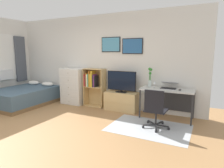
# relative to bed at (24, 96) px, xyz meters

# --- Properties ---
(ground_plane) EXTENTS (7.20, 7.20, 0.00)m
(ground_plane) POSITION_rel_bed_xyz_m (2.15, -1.39, -0.26)
(ground_plane) COLOR #A87A4C
(wall_back_with_posters) EXTENTS (6.12, 0.09, 2.70)m
(wall_back_with_posters) POSITION_rel_bed_xyz_m (2.16, 1.04, 1.10)
(wall_back_with_posters) COLOR silver
(wall_back_with_posters) RESTS_ON ground_plane
(area_rug) EXTENTS (1.70, 1.20, 0.01)m
(area_rug) POSITION_rel_bed_xyz_m (4.06, -0.11, -0.25)
(area_rug) COLOR #B2B7BC
(area_rug) RESTS_ON ground_plane
(bed) EXTENTS (1.50, 1.99, 0.63)m
(bed) POSITION_rel_bed_xyz_m (0.00, 0.00, 0.00)
(bed) COLOR brown
(bed) RESTS_ON ground_plane
(dresser) EXTENTS (0.73, 0.46, 1.12)m
(dresser) POSITION_rel_bed_xyz_m (1.34, 0.77, 0.30)
(dresser) COLOR white
(dresser) RESTS_ON ground_plane
(bookshelf) EXTENTS (0.64, 0.30, 1.14)m
(bookshelf) POSITION_rel_bed_xyz_m (2.05, 0.83, 0.42)
(bookshelf) COLOR tan
(bookshelf) RESTS_ON ground_plane
(tv_stand) EXTENTS (0.93, 0.41, 0.52)m
(tv_stand) POSITION_rel_bed_xyz_m (3.01, 0.78, 0.01)
(tv_stand) COLOR tan
(tv_stand) RESTS_ON ground_plane
(television) EXTENTS (0.85, 0.16, 0.59)m
(television) POSITION_rel_bed_xyz_m (3.01, 0.76, 0.56)
(television) COLOR black
(television) RESTS_ON tv_stand
(desk) EXTENTS (1.25, 0.59, 0.74)m
(desk) POSITION_rel_bed_xyz_m (4.26, 0.76, 0.35)
(desk) COLOR silver
(desk) RESTS_ON ground_plane
(office_chair) EXTENTS (0.56, 0.58, 0.86)m
(office_chair) POSITION_rel_bed_xyz_m (4.18, -0.11, 0.20)
(office_chair) COLOR #232326
(office_chair) RESTS_ON ground_plane
(laptop) EXTENTS (0.38, 0.41, 0.17)m
(laptop) POSITION_rel_bed_xyz_m (4.28, 0.79, 0.55)
(laptop) COLOR #B7B7BC
(laptop) RESTS_ON desk
(computer_mouse) EXTENTS (0.06, 0.10, 0.03)m
(computer_mouse) POSITION_rel_bed_xyz_m (4.56, 0.64, 0.50)
(computer_mouse) COLOR #262628
(computer_mouse) RESTS_ON desk
(bamboo_vase) EXTENTS (0.10, 0.10, 0.49)m
(bamboo_vase) POSITION_rel_bed_xyz_m (3.78, 0.85, 0.71)
(bamboo_vase) COLOR silver
(bamboo_vase) RESTS_ON desk
(wine_glass) EXTENTS (0.07, 0.07, 0.18)m
(wine_glass) POSITION_rel_bed_xyz_m (3.95, 0.66, 0.62)
(wine_glass) COLOR silver
(wine_glass) RESTS_ON desk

